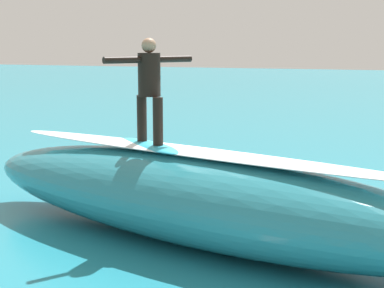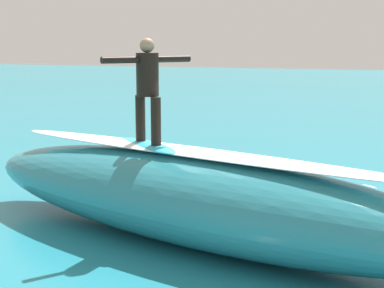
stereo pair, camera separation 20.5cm
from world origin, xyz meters
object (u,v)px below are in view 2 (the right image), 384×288
surfer_paddling (228,175)px  surfboard_paddling (225,184)px  surfboard_riding (148,146)px  surfer_riding (148,82)px

surfer_paddling → surfboard_paddling: bearing=0.0°
surfboard_riding → surfer_riding: size_ratio=1.11×
surfer_paddling → surfboard_riding: bearing=19.9°
surfboard_paddling → surfer_riding: bearing=20.6°
surfboard_paddling → surfboard_riding: bearing=20.6°
surfboard_riding → surfer_riding: (0.00, 0.00, 1.03)m
surfboard_paddling → surfer_paddling: 0.21m
surfboard_riding → surfboard_paddling: size_ratio=0.75×
surfboard_riding → surfer_paddling: bearing=-58.8°
surfboard_riding → surfer_riding: 1.03m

